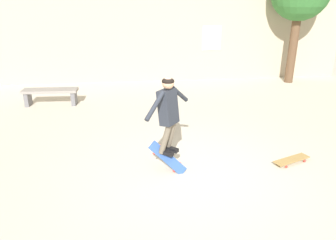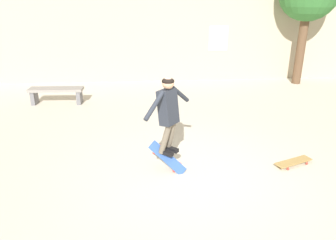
{
  "view_description": "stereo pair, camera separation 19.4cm",
  "coord_description": "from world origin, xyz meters",
  "px_view_note": "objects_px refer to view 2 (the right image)",
  "views": [
    {
      "loc": [
        -0.99,
        -5.2,
        3.2
      ],
      "look_at": [
        -0.38,
        0.26,
        1.02
      ],
      "focal_mm": 35.0,
      "sensor_mm": 36.0,
      "label": 1
    },
    {
      "loc": [
        -0.8,
        -5.22,
        3.2
      ],
      "look_at": [
        -0.38,
        0.26,
        1.02
      ],
      "focal_mm": 35.0,
      "sensor_mm": 36.0,
      "label": 2
    }
  ],
  "objects_px": {
    "park_bench": "(56,92)",
    "skateboard_flipping": "(168,158)",
    "skateboard_resting": "(294,162)",
    "skater": "(168,110)"
  },
  "relations": [
    {
      "from": "skater",
      "to": "skateboard_flipping",
      "type": "xyz_separation_m",
      "value": [
        -0.01,
        -0.06,
        -0.95
      ]
    },
    {
      "from": "skater",
      "to": "skateboard_flipping",
      "type": "distance_m",
      "value": 0.95
    },
    {
      "from": "skater",
      "to": "park_bench",
      "type": "bearing_deg",
      "value": 165.68
    },
    {
      "from": "park_bench",
      "to": "skateboard_resting",
      "type": "xyz_separation_m",
      "value": [
        5.53,
        -4.2,
        -0.28
      ]
    },
    {
      "from": "skater",
      "to": "skateboard_flipping",
      "type": "height_order",
      "value": "skater"
    },
    {
      "from": "park_bench",
      "to": "skateboard_flipping",
      "type": "relative_size",
      "value": 2.23
    },
    {
      "from": "park_bench",
      "to": "skateboard_flipping",
      "type": "distance_m",
      "value": 5.22
    },
    {
      "from": "skateboard_flipping",
      "to": "skateboard_resting",
      "type": "height_order",
      "value": "skateboard_flipping"
    },
    {
      "from": "skateboard_resting",
      "to": "park_bench",
      "type": "bearing_deg",
      "value": 121.48
    },
    {
      "from": "park_bench",
      "to": "skateboard_resting",
      "type": "height_order",
      "value": "park_bench"
    }
  ]
}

